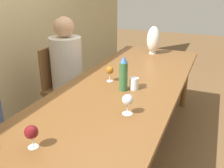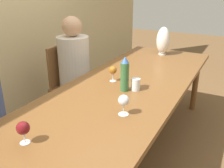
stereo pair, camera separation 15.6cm
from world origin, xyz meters
TOP-DOWN VIEW (x-y plane):
  - ground_plane at (0.00, 0.00)m, footprint 14.00×14.00m
  - dining_table at (0.00, 0.00)m, footprint 3.04×0.96m
  - water_bottle at (0.01, -0.04)m, footprint 0.07×0.07m
  - water_tumbler at (0.06, -0.11)m, footprint 0.07×0.07m
  - vase at (1.25, 0.04)m, footprint 0.16×0.16m
  - wine_glass_0 at (-0.91, 0.13)m, footprint 0.07×0.07m
  - wine_glass_2 at (0.15, 0.14)m, footprint 0.07×0.07m
  - wine_glass_3 at (-0.36, -0.21)m, footprint 0.08×0.08m
  - chair_far at (0.45, 0.86)m, footprint 0.44×0.44m
  - person_far at (0.45, 0.78)m, footprint 0.34×0.34m

SIDE VIEW (x-z plane):
  - ground_plane at x=0.00m, z-range 0.00..0.00m
  - chair_far at x=0.45m, z-range 0.03..0.94m
  - person_far at x=0.45m, z-range 0.04..1.28m
  - dining_table at x=0.00m, z-range 0.31..1.04m
  - water_tumbler at x=0.06m, z-range 0.73..0.83m
  - wine_glass_0 at x=-0.91m, z-range 0.76..0.89m
  - wine_glass_3 at x=-0.36m, z-range 0.76..0.90m
  - wine_glass_2 at x=0.15m, z-range 0.76..0.90m
  - water_bottle at x=0.01m, z-range 0.73..1.01m
  - vase at x=1.25m, z-range 0.74..1.08m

